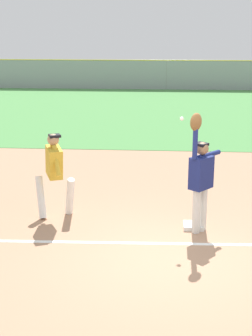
{
  "coord_description": "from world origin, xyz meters",
  "views": [
    {
      "loc": [
        -0.21,
        -7.55,
        3.66
      ],
      "look_at": [
        -0.91,
        1.7,
        1.05
      ],
      "focal_mm": 52.32,
      "sensor_mm": 36.0,
      "label": 1
    }
  ],
  "objects_px": {
    "parked_car_green": "(245,74)",
    "parked_car_black": "(89,72)",
    "first_base": "(193,226)",
    "baseball": "(182,119)",
    "parked_car_silver": "(165,73)",
    "runner": "(54,170)",
    "fielder": "(201,174)"
  },
  "relations": [
    {
      "from": "baseball",
      "to": "parked_car_green",
      "type": "relative_size",
      "value": 0.02
    },
    {
      "from": "baseball",
      "to": "parked_car_silver",
      "type": "xyz_separation_m",
      "value": [
        -0.23,
        27.78,
        -1.44
      ]
    },
    {
      "from": "parked_car_green",
      "to": "parked_car_black",
      "type": "bearing_deg",
      "value": 175.31
    },
    {
      "from": "parked_car_silver",
      "to": "fielder",
      "type": "bearing_deg",
      "value": -85.77
    },
    {
      "from": "parked_car_green",
      "to": "parked_car_silver",
      "type": "bearing_deg",
      "value": 172.41
    },
    {
      "from": "baseball",
      "to": "parked_car_green",
      "type": "distance_m",
      "value": 27.86
    },
    {
      "from": "baseball",
      "to": "parked_car_green",
      "type": "bearing_deg",
      "value": 78.54
    },
    {
      "from": "fielder",
      "to": "baseball",
      "type": "height_order",
      "value": "fielder"
    },
    {
      "from": "baseball",
      "to": "parked_car_black",
      "type": "relative_size",
      "value": 0.02
    },
    {
      "from": "parked_car_green",
      "to": "baseball",
      "type": "bearing_deg",
      "value": -103.99
    },
    {
      "from": "first_base",
      "to": "baseball",
      "type": "relative_size",
      "value": 5.14
    },
    {
      "from": "parked_car_silver",
      "to": "runner",
      "type": "bearing_deg",
      "value": -91.66
    },
    {
      "from": "runner",
      "to": "parked_car_silver",
      "type": "height_order",
      "value": "runner"
    },
    {
      "from": "first_base",
      "to": "baseball",
      "type": "height_order",
      "value": "baseball"
    },
    {
      "from": "parked_car_black",
      "to": "parked_car_silver",
      "type": "distance_m",
      "value": 5.63
    },
    {
      "from": "parked_car_black",
      "to": "parked_car_green",
      "type": "relative_size",
      "value": 1.02
    },
    {
      "from": "runner",
      "to": "baseball",
      "type": "height_order",
      "value": "baseball"
    },
    {
      "from": "fielder",
      "to": "baseball",
      "type": "bearing_deg",
      "value": 10.84
    },
    {
      "from": "parked_car_green",
      "to": "first_base",
      "type": "bearing_deg",
      "value": -103.4
    },
    {
      "from": "first_base",
      "to": "parked_car_green",
      "type": "bearing_deg",
      "value": 79.13
    },
    {
      "from": "baseball",
      "to": "first_base",
      "type": "bearing_deg",
      "value": -9.42
    },
    {
      "from": "runner",
      "to": "parked_car_black",
      "type": "height_order",
      "value": "runner"
    },
    {
      "from": "parked_car_black",
      "to": "first_base",
      "type": "bearing_deg",
      "value": -84.18
    },
    {
      "from": "fielder",
      "to": "first_base",
      "type": "bearing_deg",
      "value": -22.87
    },
    {
      "from": "fielder",
      "to": "parked_car_green",
      "type": "bearing_deg",
      "value": -60.08
    },
    {
      "from": "first_base",
      "to": "fielder",
      "type": "bearing_deg",
      "value": -63.44
    },
    {
      "from": "fielder",
      "to": "parked_car_silver",
      "type": "distance_m",
      "value": 27.99
    },
    {
      "from": "fielder",
      "to": "parked_car_black",
      "type": "xyz_separation_m",
      "value": [
        -6.22,
        27.9,
        -0.45
      ]
    },
    {
      "from": "baseball",
      "to": "runner",
      "type": "bearing_deg",
      "value": 172.1
    },
    {
      "from": "fielder",
      "to": "runner",
      "type": "height_order",
      "value": "fielder"
    },
    {
      "from": "parked_car_black",
      "to": "baseball",
      "type": "bearing_deg",
      "value": -84.72
    },
    {
      "from": "fielder",
      "to": "runner",
      "type": "relative_size",
      "value": 1.33
    }
  ]
}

